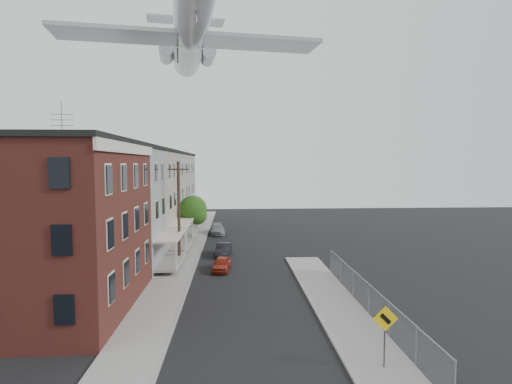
# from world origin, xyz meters

# --- Properties ---
(ground) EXTENTS (120.00, 120.00, 0.00)m
(ground) POSITION_xyz_m (0.00, 0.00, 0.00)
(ground) COLOR black
(ground) RESTS_ON ground
(sidewalk_left) EXTENTS (3.00, 62.00, 0.12)m
(sidewalk_left) POSITION_xyz_m (-5.50, 24.00, 0.06)
(sidewalk_left) COLOR gray
(sidewalk_left) RESTS_ON ground
(sidewalk_right) EXTENTS (3.00, 26.00, 0.12)m
(sidewalk_right) POSITION_xyz_m (5.50, 6.00, 0.06)
(sidewalk_right) COLOR gray
(sidewalk_right) RESTS_ON ground
(curb_left) EXTENTS (0.15, 62.00, 0.14)m
(curb_left) POSITION_xyz_m (-4.05, 24.00, 0.07)
(curb_left) COLOR gray
(curb_left) RESTS_ON ground
(curb_right) EXTENTS (0.15, 26.00, 0.14)m
(curb_right) POSITION_xyz_m (4.05, 6.00, 0.07)
(curb_right) COLOR gray
(curb_right) RESTS_ON ground
(corner_building) EXTENTS (10.31, 12.30, 12.15)m
(corner_building) POSITION_xyz_m (-12.00, 7.00, 5.16)
(corner_building) COLOR #381212
(corner_building) RESTS_ON ground
(row_house_a) EXTENTS (11.98, 7.00, 10.30)m
(row_house_a) POSITION_xyz_m (-11.96, 16.50, 5.13)
(row_house_a) COLOR slate
(row_house_a) RESTS_ON ground
(row_house_b) EXTENTS (11.98, 7.00, 10.30)m
(row_house_b) POSITION_xyz_m (-11.96, 23.50, 5.13)
(row_house_b) COLOR gray
(row_house_b) RESTS_ON ground
(row_house_c) EXTENTS (11.98, 7.00, 10.30)m
(row_house_c) POSITION_xyz_m (-11.96, 30.50, 5.13)
(row_house_c) COLOR slate
(row_house_c) RESTS_ON ground
(row_house_d) EXTENTS (11.98, 7.00, 10.30)m
(row_house_d) POSITION_xyz_m (-11.96, 37.50, 5.13)
(row_house_d) COLOR gray
(row_house_d) RESTS_ON ground
(row_house_e) EXTENTS (11.98, 7.00, 10.30)m
(row_house_e) POSITION_xyz_m (-11.96, 44.50, 5.13)
(row_house_e) COLOR slate
(row_house_e) RESTS_ON ground
(chainlink_fence) EXTENTS (0.06, 18.06, 1.90)m
(chainlink_fence) POSITION_xyz_m (7.00, 5.00, 1.00)
(chainlink_fence) COLOR gray
(chainlink_fence) RESTS_ON ground
(warning_sign) EXTENTS (1.10, 0.11, 2.80)m
(warning_sign) POSITION_xyz_m (5.60, -1.03, 1.88)
(warning_sign) COLOR #515156
(warning_sign) RESTS_ON ground
(utility_pole) EXTENTS (1.80, 0.26, 9.00)m
(utility_pole) POSITION_xyz_m (-5.60, 18.00, 4.67)
(utility_pole) COLOR black
(utility_pole) RESTS_ON ground
(street_tree) EXTENTS (3.22, 3.20, 5.20)m
(street_tree) POSITION_xyz_m (-5.27, 27.92, 3.45)
(street_tree) COLOR black
(street_tree) RESTS_ON ground
(car_near) EXTENTS (1.68, 3.41, 1.12)m
(car_near) POSITION_xyz_m (-1.80, 15.25, 0.56)
(car_near) COLOR maroon
(car_near) RESTS_ON ground
(car_mid) EXTENTS (1.63, 3.71, 1.19)m
(car_mid) POSITION_xyz_m (-1.80, 20.55, 0.59)
(car_mid) COLOR black
(car_mid) RESTS_ON ground
(car_far) EXTENTS (2.13, 4.49, 1.26)m
(car_far) POSITION_xyz_m (-2.81, 32.28, 0.63)
(car_far) COLOR gray
(car_far) RESTS_ON ground
(airplane) EXTENTS (24.70, 28.21, 8.11)m
(airplane) POSITION_xyz_m (-5.00, 23.32, 21.45)
(airplane) COLOR white
(airplane) RESTS_ON ground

